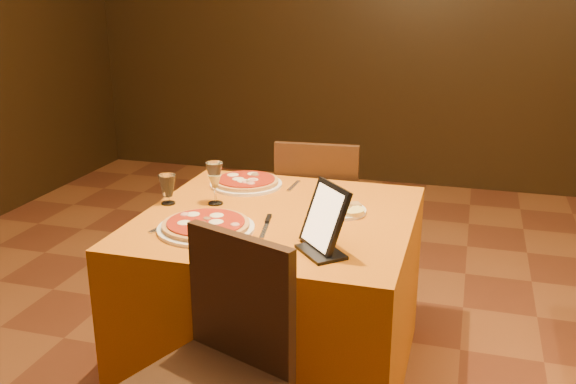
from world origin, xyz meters
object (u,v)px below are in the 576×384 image
(water_glass, at_px, (168,190))
(tablet, at_px, (325,217))
(pizza_near, at_px, (206,226))
(chair_main_far, at_px, (321,218))
(main_table, at_px, (278,297))
(pizza_far, at_px, (246,183))
(wine_glass, at_px, (215,183))

(water_glass, distance_m, tablet, 0.81)
(pizza_near, distance_m, tablet, 0.49)
(chair_main_far, bearing_deg, main_table, 85.44)
(main_table, xyz_separation_m, pizza_near, (-0.22, -0.24, 0.39))
(pizza_near, relative_size, pizza_far, 1.11)
(wine_glass, bearing_deg, tablet, -31.32)
(chair_main_far, bearing_deg, water_glass, 53.27)
(tablet, bearing_deg, pizza_far, 177.76)
(tablet, bearing_deg, wine_glass, -163.47)
(wine_glass, xyz_separation_m, water_glass, (-0.20, -0.06, -0.03))
(main_table, relative_size, wine_glass, 5.79)
(main_table, relative_size, tablet, 4.51)
(main_table, distance_m, pizza_far, 0.58)
(pizza_near, bearing_deg, main_table, 47.98)
(main_table, height_order, pizza_far, pizza_far)
(wine_glass, height_order, tablet, tablet)
(chair_main_far, distance_m, pizza_near, 1.10)
(pizza_near, distance_m, pizza_far, 0.58)
(pizza_far, bearing_deg, tablet, -50.10)
(pizza_far, relative_size, water_glass, 2.62)
(chair_main_far, relative_size, tablet, 3.73)
(pizza_near, height_order, pizza_far, same)
(chair_main_far, distance_m, pizza_far, 0.60)
(pizza_near, bearing_deg, tablet, -5.63)
(pizza_far, distance_m, tablet, 0.83)
(wine_glass, bearing_deg, water_glass, -164.39)
(chair_main_far, bearing_deg, tablet, 99.22)
(chair_main_far, relative_size, wine_glass, 4.79)
(pizza_near, relative_size, water_glass, 2.90)
(pizza_near, distance_m, water_glass, 0.37)
(wine_glass, distance_m, water_glass, 0.21)
(water_glass, bearing_deg, pizza_near, -40.66)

